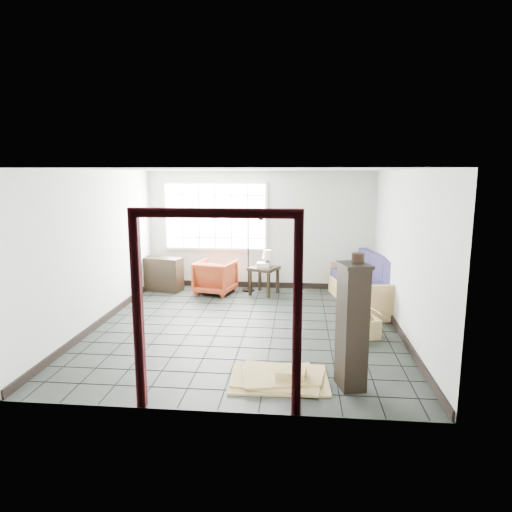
# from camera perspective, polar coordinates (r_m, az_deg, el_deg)

# --- Properties ---
(ground) EXTENTS (5.50, 5.50, 0.00)m
(ground) POSITION_cam_1_polar(r_m,az_deg,el_deg) (7.73, -1.22, -8.91)
(ground) COLOR black
(ground) RESTS_ON ground
(room_shell) EXTENTS (5.02, 5.52, 2.61)m
(room_shell) POSITION_cam_1_polar(r_m,az_deg,el_deg) (7.37, -1.24, 3.58)
(room_shell) COLOR silver
(room_shell) RESTS_ON ground
(window_panel) EXTENTS (2.32, 0.08, 1.52)m
(window_panel) POSITION_cam_1_polar(r_m,az_deg,el_deg) (10.16, -5.11, 4.96)
(window_panel) COLOR silver
(window_panel) RESTS_ON ground
(doorway_trim) EXTENTS (1.80, 0.08, 2.20)m
(doorway_trim) POSITION_cam_1_polar(r_m,az_deg,el_deg) (4.77, -5.04, -3.89)
(doorway_trim) COLOR #3C0D12
(doorway_trim) RESTS_ON ground
(futon_sofa) EXTENTS (1.27, 2.30, 0.97)m
(futon_sofa) POSITION_cam_1_polar(r_m,az_deg,el_deg) (9.19, 13.84, -3.80)
(futon_sofa) COLOR #9E7547
(futon_sofa) RESTS_ON ground
(armchair) EXTENTS (0.90, 0.87, 0.78)m
(armchair) POSITION_cam_1_polar(r_m,az_deg,el_deg) (9.78, -5.09, -2.44)
(armchair) COLOR maroon
(armchair) RESTS_ON ground
(side_table) EXTENTS (0.71, 0.71, 0.59)m
(side_table) POSITION_cam_1_polar(r_m,az_deg,el_deg) (9.65, 1.01, -1.97)
(side_table) COLOR black
(side_table) RESTS_ON ground
(table_lamp) EXTENTS (0.30, 0.30, 0.36)m
(table_lamp) POSITION_cam_1_polar(r_m,az_deg,el_deg) (9.56, 1.47, 0.10)
(table_lamp) COLOR black
(table_lamp) RESTS_ON side_table
(projector) EXTENTS (0.28, 0.21, 0.09)m
(projector) POSITION_cam_1_polar(r_m,az_deg,el_deg) (9.60, 0.91, -1.11)
(projector) COLOR silver
(projector) RESTS_ON side_table
(floor_lamp) EXTENTS (0.55, 0.36, 1.76)m
(floor_lamp) POSITION_cam_1_polar(r_m,az_deg,el_deg) (9.83, -0.22, 0.95)
(floor_lamp) COLOR black
(floor_lamp) RESTS_ON ground
(console_shelf) EXTENTS (1.00, 0.56, 0.73)m
(console_shelf) POSITION_cam_1_polar(r_m,az_deg,el_deg) (10.20, -11.83, -2.21)
(console_shelf) COLOR black
(console_shelf) RESTS_ON ground
(tall_shelf) EXTENTS (0.41, 0.48, 1.52)m
(tall_shelf) POSITION_cam_1_polar(r_m,az_deg,el_deg) (5.56, 11.92, -8.49)
(tall_shelf) COLOR black
(tall_shelf) RESTS_ON ground
(pot) EXTENTS (0.17, 0.17, 0.11)m
(pot) POSITION_cam_1_polar(r_m,az_deg,el_deg) (5.43, 12.62, -0.22)
(pot) COLOR black
(pot) RESTS_ON tall_shelf
(open_box) EXTENTS (0.82, 0.57, 0.42)m
(open_box) POSITION_cam_1_polar(r_m,az_deg,el_deg) (7.45, 13.20, -8.70)
(open_box) COLOR #A68D50
(open_box) RESTS_ON ground
(cardboard_pile) EXTENTS (1.25, 0.94, 0.18)m
(cardboard_pile) POSITION_cam_1_polar(r_m,az_deg,el_deg) (5.88, 3.12, -14.86)
(cardboard_pile) COLOR #A68D50
(cardboard_pile) RESTS_ON ground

